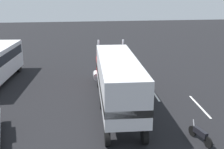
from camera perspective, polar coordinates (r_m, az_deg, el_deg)
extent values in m
plane|color=black|center=(26.25, -0.19, -2.36)|extent=(120.00, 120.00, 0.00)
cube|color=silver|center=(24.89, 8.57, -3.63)|extent=(4.40, 0.41, 0.01)
cube|color=silver|center=(22.73, 17.67, -6.28)|extent=(4.40, 0.49, 0.01)
cube|color=#B21919|center=(27.37, -0.63, 2.16)|extent=(1.93, 2.59, 1.20)
cube|color=#B21919|center=(25.70, -0.34, 2.34)|extent=(1.53, 2.57, 2.20)
cube|color=silver|center=(28.27, -0.78, 2.64)|extent=(0.19, 2.10, 1.08)
cube|color=black|center=(27.35, -0.63, 2.28)|extent=(1.93, 2.63, 0.36)
cylinder|color=silver|center=(24.95, -2.75, 3.30)|extent=(0.18, 0.18, 3.40)
cylinder|color=silver|center=(25.14, 2.27, 3.41)|extent=(0.18, 0.18, 3.40)
cube|color=silver|center=(19.47, 1.27, -0.73)|extent=(10.62, 3.14, 2.80)
cube|color=black|center=(19.60, 1.26, -1.90)|extent=(10.62, 3.18, 0.44)
cylinder|color=silver|center=(26.36, -3.23, -0.13)|extent=(1.33, 0.71, 0.64)
cylinder|color=black|center=(27.90, -2.92, -0.03)|extent=(1.11, 0.36, 1.10)
cylinder|color=black|center=(28.07, 1.57, 0.09)|extent=(1.11, 0.36, 1.10)
cylinder|color=black|center=(25.71, -2.70, -1.50)|extent=(1.11, 0.36, 1.10)
cylinder|color=black|center=(25.89, 2.17, -1.36)|extent=(1.11, 0.36, 1.10)
cylinder|color=black|center=(21.07, -2.07, -5.71)|extent=(1.11, 0.36, 1.10)
cylinder|color=black|center=(21.29, 3.88, -5.49)|extent=(1.11, 0.36, 1.10)
cylinder|color=black|center=(16.35, -0.99, -12.73)|extent=(1.11, 0.36, 1.10)
cylinder|color=black|center=(16.63, 6.77, -12.30)|extent=(1.11, 0.36, 1.10)
cylinder|color=#2D3347|center=(23.05, 5.60, -4.13)|extent=(0.18, 0.18, 0.82)
cylinder|color=#2D3347|center=(23.17, 5.45, -4.01)|extent=(0.18, 0.18, 0.82)
cylinder|color=#A5728C|center=(22.87, 5.57, -2.43)|extent=(0.34, 0.34, 0.58)
sphere|color=tan|center=(22.74, 5.60, -1.47)|extent=(0.23, 0.23, 0.23)
cube|color=black|center=(22.94, 6.04, -2.31)|extent=(0.28, 0.20, 0.36)
cylinder|color=black|center=(32.35, -18.73, 1.36)|extent=(1.02, 0.39, 1.00)
cylinder|color=black|center=(18.08, 16.31, -11.18)|extent=(0.67, 0.25, 0.66)
cylinder|color=black|center=(17.12, 19.29, -13.16)|extent=(0.67, 0.25, 0.66)
cube|color=black|center=(17.46, 17.84, -11.34)|extent=(1.13, 0.48, 0.36)
cylinder|color=silver|center=(17.81, 16.63, -10.03)|extent=(0.29, 0.13, 0.69)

